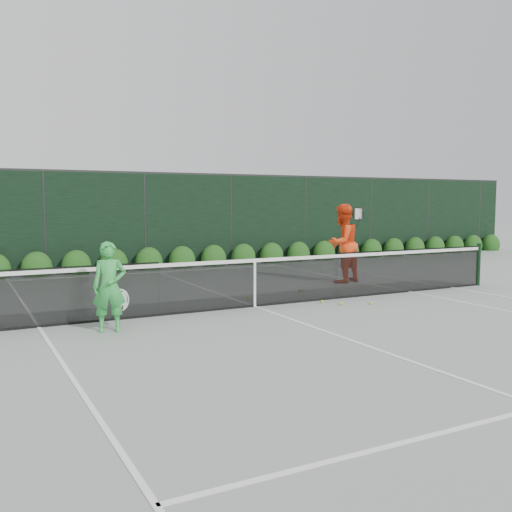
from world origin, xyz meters
TOP-DOWN VIEW (x-y plane):
  - ground at (0.00, 0.00)m, footprint 80.00×80.00m
  - tennis_net at (-0.02, 0.00)m, footprint 12.90×0.10m
  - player_woman at (-3.10, -0.83)m, footprint 0.66×0.48m
  - player_man at (3.66, 2.04)m, footprint 1.18×1.04m
  - court_lines at (0.00, 0.00)m, footprint 11.03×23.83m
  - windscreen_fence at (0.00, -2.71)m, footprint 32.00×21.07m
  - hedge_row at (-0.00, 7.15)m, footprint 31.66×0.65m
  - tennis_balls at (1.48, 0.02)m, footprint 2.07×2.14m

SIDE VIEW (x-z plane):
  - ground at x=0.00m, z-range 0.00..0.00m
  - court_lines at x=0.00m, z-range 0.00..0.01m
  - tennis_balls at x=1.48m, z-range 0.00..0.07m
  - hedge_row at x=0.00m, z-range -0.23..0.70m
  - tennis_net at x=-0.02m, z-range 0.00..1.07m
  - player_woman at x=-3.10m, z-range 0.00..1.47m
  - player_man at x=3.66m, z-range 0.00..2.06m
  - windscreen_fence at x=0.00m, z-range -0.02..3.04m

